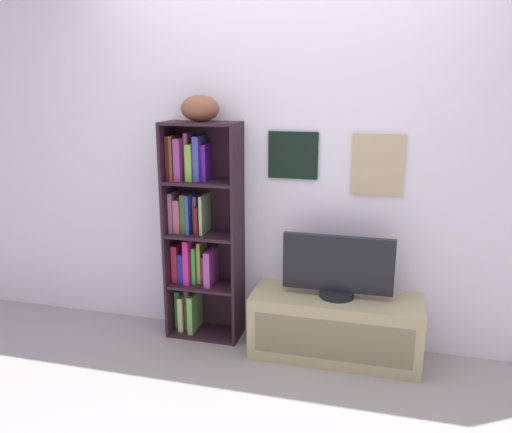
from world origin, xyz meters
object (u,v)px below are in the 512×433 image
Objects in this scene: football at (200,108)px; bookshelf at (197,232)px; television at (338,267)px; tv_stand at (335,326)px.

bookshelf is at bearing 152.62° from football.
bookshelf is 6.04× the size of football.
tv_stand is at bearing -90.00° from television.
football is 1.65m from tv_stand.
television is at bearing -4.44° from football.
football is at bearing 175.49° from tv_stand.
bookshelf is 2.15× the size of television.
football is at bearing 175.56° from television.
television reaches higher than tv_stand.
football is 0.23× the size of tv_stand.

